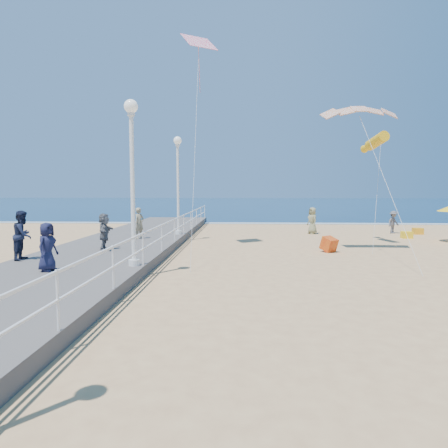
{
  "coord_description": "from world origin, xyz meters",
  "views": [
    {
      "loc": [
        -1.8,
        -12.71,
        2.91
      ],
      "look_at": [
        -2.5,
        2.0,
        1.6
      ],
      "focal_mm": 32.0,
      "sensor_mm": 36.0,
      "label": 1
    }
  ],
  "objects_px": {
    "spectator_7": "(23,235)",
    "beach_chair_right": "(407,235)",
    "lamp_post_mid": "(132,165)",
    "spectator_4": "(47,247)",
    "beach_chair_left": "(418,231)",
    "box_kite": "(329,246)",
    "beach_walker_c": "(312,221)",
    "beach_walker_a": "(393,222)",
    "lamp_post_far": "(178,175)",
    "spectator_6": "(139,223)",
    "spectator_5": "(104,232)"
  },
  "relations": [
    {
      "from": "lamp_post_far",
      "to": "spectator_4",
      "type": "distance_m",
      "value": 10.57
    },
    {
      "from": "box_kite",
      "to": "spectator_7",
      "type": "bearing_deg",
      "value": 165.99
    },
    {
      "from": "spectator_6",
      "to": "beach_walker_c",
      "type": "relative_size",
      "value": 0.91
    },
    {
      "from": "beach_walker_a",
      "to": "spectator_7",
      "type": "bearing_deg",
      "value": -179.01
    },
    {
      "from": "beach_walker_c",
      "to": "lamp_post_far",
      "type": "bearing_deg",
      "value": -86.3
    },
    {
      "from": "beach_walker_a",
      "to": "beach_chair_right",
      "type": "relative_size",
      "value": 2.67
    },
    {
      "from": "spectator_4",
      "to": "beach_chair_right",
      "type": "height_order",
      "value": "spectator_4"
    },
    {
      "from": "beach_chair_left",
      "to": "lamp_post_mid",
      "type": "bearing_deg",
      "value": -138.14
    },
    {
      "from": "beach_walker_c",
      "to": "box_kite",
      "type": "height_order",
      "value": "beach_walker_c"
    },
    {
      "from": "spectator_6",
      "to": "beach_chair_left",
      "type": "distance_m",
      "value": 17.54
    },
    {
      "from": "spectator_7",
      "to": "beach_walker_c",
      "type": "xyz_separation_m",
      "value": [
        12.25,
        12.19,
        -0.41
      ]
    },
    {
      "from": "beach_chair_left",
      "to": "beach_chair_right",
      "type": "xyz_separation_m",
      "value": [
        -1.55,
        -2.15,
        0.0
      ]
    },
    {
      "from": "lamp_post_mid",
      "to": "beach_chair_right",
      "type": "distance_m",
      "value": 17.54
    },
    {
      "from": "beach_chair_left",
      "to": "box_kite",
      "type": "bearing_deg",
      "value": -133.68
    },
    {
      "from": "lamp_post_mid",
      "to": "beach_chair_right",
      "type": "bearing_deg",
      "value": 39.98
    },
    {
      "from": "lamp_post_far",
      "to": "beach_walker_a",
      "type": "relative_size",
      "value": 3.62
    },
    {
      "from": "spectator_5",
      "to": "spectator_7",
      "type": "relative_size",
      "value": 0.87
    },
    {
      "from": "spectator_7",
      "to": "beach_chair_left",
      "type": "xyz_separation_m",
      "value": [
        18.96,
        12.26,
        -1.07
      ]
    },
    {
      "from": "lamp_post_mid",
      "to": "lamp_post_far",
      "type": "distance_m",
      "value": 9.0
    },
    {
      "from": "spectator_7",
      "to": "beach_chair_right",
      "type": "distance_m",
      "value": 20.16
    },
    {
      "from": "spectator_5",
      "to": "spectator_4",
      "type": "bearing_deg",
      "value": 171.32
    },
    {
      "from": "spectator_4",
      "to": "spectator_7",
      "type": "bearing_deg",
      "value": 56.5
    },
    {
      "from": "spectator_4",
      "to": "beach_walker_c",
      "type": "height_order",
      "value": "spectator_4"
    },
    {
      "from": "lamp_post_mid",
      "to": "beach_chair_right",
      "type": "height_order",
      "value": "lamp_post_mid"
    },
    {
      "from": "lamp_post_mid",
      "to": "spectator_4",
      "type": "xyz_separation_m",
      "value": [
        -2.39,
        -0.98,
        -2.52
      ]
    },
    {
      "from": "box_kite",
      "to": "beach_chair_left",
      "type": "xyz_separation_m",
      "value": [
        7.23,
        7.57,
        -0.1
      ]
    },
    {
      "from": "spectator_6",
      "to": "box_kite",
      "type": "height_order",
      "value": "spectator_6"
    },
    {
      "from": "spectator_6",
      "to": "spectator_7",
      "type": "relative_size",
      "value": 0.89
    },
    {
      "from": "spectator_5",
      "to": "box_kite",
      "type": "relative_size",
      "value": 2.51
    },
    {
      "from": "spectator_6",
      "to": "beach_walker_c",
      "type": "distance_m",
      "value": 11.44
    },
    {
      "from": "beach_walker_c",
      "to": "beach_walker_a",
      "type": "bearing_deg",
      "value": 72.03
    },
    {
      "from": "beach_walker_a",
      "to": "beach_walker_c",
      "type": "distance_m",
      "value": 5.35
    },
    {
      "from": "spectator_7",
      "to": "beach_walker_a",
      "type": "height_order",
      "value": "spectator_7"
    },
    {
      "from": "lamp_post_mid",
      "to": "beach_walker_c",
      "type": "height_order",
      "value": "lamp_post_mid"
    },
    {
      "from": "spectator_5",
      "to": "beach_walker_c",
      "type": "distance_m",
      "value": 14.13
    },
    {
      "from": "spectator_4",
      "to": "beach_chair_left",
      "type": "distance_m",
      "value": 22.25
    },
    {
      "from": "spectator_6",
      "to": "spectator_7",
      "type": "xyz_separation_m",
      "value": [
        -2.58,
        -6.07,
        0.09
      ]
    },
    {
      "from": "spectator_4",
      "to": "beach_walker_c",
      "type": "relative_size",
      "value": 0.87
    },
    {
      "from": "lamp_post_far",
      "to": "beach_chair_left",
      "type": "bearing_deg",
      "value": 15.91
    },
    {
      "from": "spectator_6",
      "to": "beach_chair_right",
      "type": "distance_m",
      "value": 15.4
    },
    {
      "from": "lamp_post_mid",
      "to": "box_kite",
      "type": "relative_size",
      "value": 8.87
    },
    {
      "from": "spectator_7",
      "to": "beach_walker_a",
      "type": "relative_size",
      "value": 1.19
    },
    {
      "from": "lamp_post_mid",
      "to": "spectator_5",
      "type": "xyz_separation_m",
      "value": [
        -2.14,
        3.3,
        -2.51
      ]
    },
    {
      "from": "spectator_7",
      "to": "box_kite",
      "type": "bearing_deg",
      "value": -75.22
    },
    {
      "from": "lamp_post_far",
      "to": "beach_chair_left",
      "type": "distance_m",
      "value": 15.71
    },
    {
      "from": "beach_chair_right",
      "to": "beach_walker_a",
      "type": "bearing_deg",
      "value": 86.42
    },
    {
      "from": "lamp_post_far",
      "to": "spectator_4",
      "type": "bearing_deg",
      "value": -103.46
    },
    {
      "from": "spectator_6",
      "to": "beach_walker_a",
      "type": "height_order",
      "value": "spectator_6"
    },
    {
      "from": "spectator_7",
      "to": "beach_chair_left",
      "type": "distance_m",
      "value": 22.6
    },
    {
      "from": "lamp_post_mid",
      "to": "spectator_4",
      "type": "relative_size",
      "value": 3.57
    }
  ]
}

